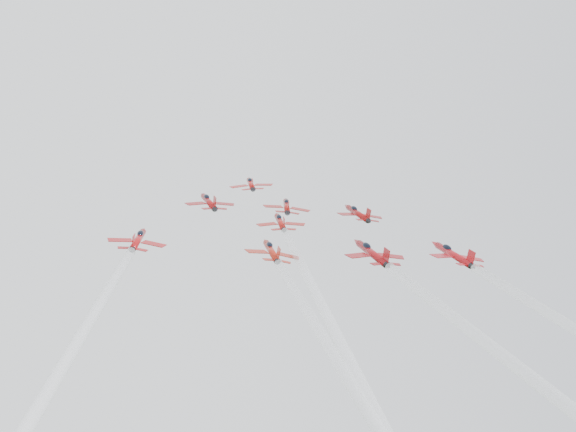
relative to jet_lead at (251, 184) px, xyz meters
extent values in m
cylinder|color=#B21411|center=(0.00, -0.35, -0.28)|extent=(1.17, 9.87, 6.11)
cone|color=#B21411|center=(0.00, 5.33, 2.83)|extent=(1.17, 2.61, 2.14)
cone|color=black|center=(0.00, -5.56, -3.12)|extent=(1.17, 1.68, 1.63)
ellipsoid|color=black|center=(0.00, 1.54, 1.36)|extent=(1.06, 2.51, 1.96)
cube|color=#B21411|center=(-2.86, -1.07, -0.73)|extent=(4.37, 2.89, 1.01)
cube|color=#B21411|center=(2.86, -1.07, -0.73)|extent=(4.37, 2.89, 1.01)
cube|color=#B21411|center=(0.00, -5.05, -1.40)|extent=(0.13, 2.69, 2.78)
cube|color=#B21411|center=(-1.48, -4.63, -2.61)|extent=(2.10, 1.43, 0.58)
cube|color=#B21411|center=(1.48, -4.63, -2.61)|extent=(2.10, 1.43, 0.58)
cylinder|color=maroon|center=(-11.30, -17.96, -9.90)|extent=(1.16, 9.79, 6.06)
cone|color=maroon|center=(-11.30, -12.33, -6.82)|extent=(1.16, 2.59, 2.12)
cone|color=black|center=(-11.30, -23.13, -12.72)|extent=(1.16, 1.66, 1.62)
ellipsoid|color=black|center=(-11.30, -16.09, -8.27)|extent=(1.05, 2.48, 1.94)
cube|color=maroon|center=(-14.14, -18.67, -10.35)|extent=(4.33, 2.86, 1.00)
cube|color=maroon|center=(-8.46, -18.67, -10.35)|extent=(4.33, 2.86, 1.00)
cube|color=maroon|center=(-11.30, -22.63, -11.01)|extent=(0.13, 2.67, 2.75)
cube|color=maroon|center=(-12.78, -22.20, -12.22)|extent=(2.08, 1.42, 0.58)
cube|color=maroon|center=(-9.83, -22.20, -12.22)|extent=(2.08, 1.42, 0.58)
cylinder|color=#A0130F|center=(4.55, -17.85, -9.84)|extent=(1.12, 9.49, 5.87)
cone|color=#A0130F|center=(4.55, -12.39, -6.86)|extent=(1.12, 2.51, 2.06)
cone|color=black|center=(4.55, -22.87, -12.58)|extent=(1.12, 1.61, 1.57)
ellipsoid|color=black|center=(4.55, -16.04, -8.27)|extent=(1.02, 2.41, 1.88)
cube|color=#A0130F|center=(1.79, -18.55, -10.28)|extent=(4.20, 2.78, 0.97)
cube|color=#A0130F|center=(7.30, -18.55, -10.28)|extent=(4.20, 2.78, 0.97)
cube|color=#A0130F|center=(4.55, -22.38, -10.92)|extent=(0.12, 2.59, 2.67)
cube|color=#A0130F|center=(3.12, -21.97, -12.09)|extent=(2.02, 1.38, 0.56)
cube|color=#A0130F|center=(5.97, -21.97, -12.09)|extent=(2.02, 1.38, 0.56)
cylinder|color=maroon|center=(19.07, -20.18, -11.11)|extent=(1.15, 9.70, 6.00)
cone|color=maroon|center=(19.07, -14.60, -8.06)|extent=(1.15, 2.56, 2.11)
cone|color=black|center=(19.07, -25.31, -13.91)|extent=(1.15, 1.65, 1.61)
ellipsoid|color=black|center=(19.07, -18.33, -9.50)|extent=(1.04, 2.46, 1.92)
cube|color=maroon|center=(16.26, -20.89, -11.56)|extent=(4.29, 2.84, 0.99)
cube|color=maroon|center=(21.89, -20.89, -11.56)|extent=(4.29, 2.84, 0.99)
cube|color=maroon|center=(19.07, -24.81, -12.21)|extent=(0.13, 2.65, 2.73)
cube|color=maroon|center=(17.61, -24.39, -13.41)|extent=(2.06, 1.41, 0.57)
cube|color=maroon|center=(20.53, -24.39, -13.41)|extent=(2.06, 1.41, 0.57)
cylinder|color=#AB1510|center=(0.84, -29.10, -15.98)|extent=(1.05, 8.89, 5.50)
cone|color=#AB1510|center=(0.84, -23.98, -13.19)|extent=(1.05, 2.35, 1.93)
cone|color=black|center=(0.84, -33.80, -18.55)|extent=(1.05, 1.51, 1.47)
ellipsoid|color=black|center=(0.84, -27.40, -14.51)|extent=(0.96, 2.26, 1.76)
cube|color=#AB1510|center=(-1.74, -29.75, -16.39)|extent=(3.93, 2.60, 0.91)
cube|color=#AB1510|center=(3.42, -29.75, -16.39)|extent=(3.93, 2.60, 0.91)
cube|color=#AB1510|center=(0.84, -33.34, -16.99)|extent=(0.11, 2.43, 2.50)
cube|color=#AB1510|center=(-0.50, -32.96, -18.09)|extent=(1.89, 1.29, 0.53)
cube|color=#AB1510|center=(2.18, -32.96, -18.09)|extent=(1.89, 1.29, 0.53)
cylinder|color=white|center=(0.84, -71.88, -39.35)|extent=(1.34, 76.13, 42.41)
cylinder|color=#B11013|center=(-24.41, -42.10, -23.08)|extent=(1.04, 8.80, 5.45)
cone|color=#B11013|center=(-24.41, -37.03, -20.32)|extent=(1.04, 2.33, 1.91)
cone|color=black|center=(-24.41, -46.75, -25.62)|extent=(1.04, 1.50, 1.46)
ellipsoid|color=black|center=(-24.41, -40.41, -21.62)|extent=(0.95, 2.23, 1.74)
cube|color=#B11013|center=(-26.96, -42.74, -23.49)|extent=(3.89, 2.58, 0.90)
cube|color=#B11013|center=(-21.85, -42.74, -23.49)|extent=(3.89, 2.58, 0.90)
cube|color=#B11013|center=(-24.41, -46.29, -24.08)|extent=(0.11, 2.40, 2.48)
cube|color=#B11013|center=(-25.73, -45.92, -25.17)|extent=(1.87, 1.28, 0.52)
cube|color=#B11013|center=(-23.08, -45.92, -25.17)|extent=(1.87, 1.28, 0.52)
cylinder|color=white|center=(-24.41, -84.44, -46.21)|extent=(1.32, 75.35, 41.98)
cylinder|color=#B12010|center=(-3.93, -44.72, -24.52)|extent=(1.02, 8.66, 5.36)
cone|color=#B12010|center=(-3.93, -39.74, -21.79)|extent=(1.02, 2.29, 1.88)
cone|color=black|center=(-3.93, -49.30, -27.02)|extent=(1.02, 1.47, 1.43)
ellipsoid|color=black|center=(-3.93, -43.07, -23.08)|extent=(0.93, 2.20, 1.72)
cube|color=#B12010|center=(-6.44, -45.35, -24.91)|extent=(3.83, 2.54, 0.89)
cube|color=#B12010|center=(-1.41, -45.35, -24.91)|extent=(3.83, 2.54, 0.89)
cube|color=#B12010|center=(-3.93, -48.86, -25.50)|extent=(0.11, 2.36, 2.44)
cube|color=#B12010|center=(-5.23, -48.48, -26.57)|extent=(1.84, 1.26, 0.51)
cube|color=#B12010|center=(-2.63, -48.48, -26.57)|extent=(1.84, 1.26, 0.51)
cylinder|color=white|center=(-3.93, -86.41, -47.29)|extent=(1.30, 74.19, 41.33)
cylinder|color=maroon|center=(13.14, -43.61, -23.91)|extent=(1.20, 10.15, 6.28)
cone|color=maroon|center=(13.14, -37.77, -20.72)|extent=(1.20, 2.68, 2.20)
cone|color=black|center=(13.14, -48.97, -26.83)|extent=(1.20, 1.72, 1.68)
ellipsoid|color=black|center=(13.14, -41.66, -22.22)|extent=(1.09, 2.58, 2.01)
cube|color=maroon|center=(10.20, -44.34, -24.37)|extent=(4.49, 2.97, 1.04)
cube|color=maroon|center=(16.09, -44.34, -24.37)|extent=(4.49, 2.97, 1.04)
cube|color=maroon|center=(13.14, -48.44, -25.06)|extent=(0.13, 2.77, 2.86)
cube|color=maroon|center=(11.61, -48.01, -26.31)|extent=(2.16, 1.47, 0.60)
cube|color=maroon|center=(14.67, -48.01, -26.31)|extent=(2.16, 1.47, 0.60)
cylinder|color=#B01017|center=(28.25, -42.56, -23.33)|extent=(1.18, 9.97, 6.17)
cone|color=#B01017|center=(28.25, -36.82, -20.20)|extent=(1.18, 2.64, 2.17)
cone|color=black|center=(28.25, -47.82, -26.21)|extent=(1.18, 1.69, 1.65)
ellipsoid|color=black|center=(28.25, -40.65, -21.68)|extent=(1.07, 2.53, 1.98)
cube|color=#B01017|center=(25.36, -43.28, -23.79)|extent=(4.41, 2.92, 1.02)
cube|color=#B01017|center=(31.15, -43.28, -23.79)|extent=(4.41, 2.92, 1.02)
cube|color=#B01017|center=(28.25, -47.31, -24.46)|extent=(0.13, 2.72, 2.81)
cube|color=#B01017|center=(26.75, -46.88, -25.70)|extent=(2.12, 1.45, 0.59)
cube|color=#B01017|center=(29.75, -46.88, -25.70)|extent=(2.12, 1.45, 0.59)
camera|label=1|loc=(-23.36, -141.27, -43.11)|focal=40.00mm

